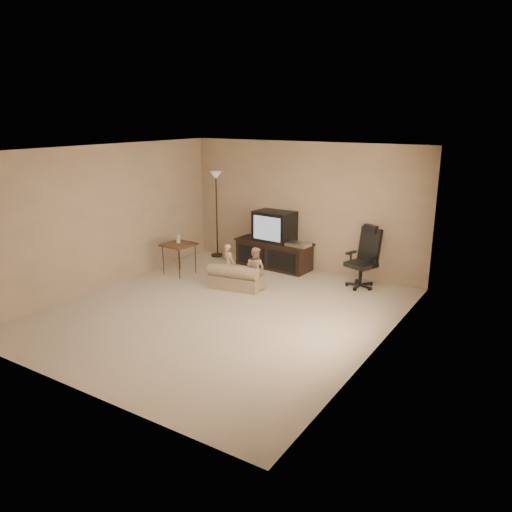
{
  "coord_description": "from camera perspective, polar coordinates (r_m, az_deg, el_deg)",
  "views": [
    {
      "loc": [
        4.36,
        -5.9,
        2.99
      ],
      "look_at": [
        0.26,
        0.6,
        0.8
      ],
      "focal_mm": 35.0,
      "sensor_mm": 36.0,
      "label": 1
    }
  ],
  "objects": [
    {
      "name": "toddler_right",
      "position": [
        8.76,
        -0.09,
        -1.43
      ],
      "size": [
        0.39,
        0.23,
        0.76
      ],
      "primitive_type": "imported",
      "rotation": [
        0.0,
        0.0,
        3.06
      ],
      "color": "tan",
      "rests_on": "floor"
    },
    {
      "name": "floor_lamp",
      "position": [
        10.68,
        -4.56,
        6.97
      ],
      "size": [
        0.29,
        0.29,
        1.84
      ],
      "color": "black",
      "rests_on": "floor"
    },
    {
      "name": "tv_stand",
      "position": [
        10.02,
        2.11,
        1.35
      ],
      "size": [
        1.63,
        0.7,
        1.15
      ],
      "rotation": [
        0.0,
        0.0,
        -0.07
      ],
      "color": "black",
      "rests_on": "floor"
    },
    {
      "name": "office_chair",
      "position": [
        9.09,
        12.19,
        -1.02
      ],
      "size": [
        0.65,
        0.67,
        1.12
      ],
      "rotation": [
        0.0,
        0.0,
        -0.33
      ],
      "color": "black",
      "rests_on": "floor"
    },
    {
      "name": "side_table",
      "position": [
        9.66,
        -8.82,
        1.29
      ],
      "size": [
        0.59,
        0.59,
        0.82
      ],
      "rotation": [
        0.0,
        0.0,
        -0.08
      ],
      "color": "brown",
      "rests_on": "floor"
    },
    {
      "name": "room_shell",
      "position": [
        7.49,
        -4.18,
        4.51
      ],
      "size": [
        5.5,
        5.5,
        5.5
      ],
      "color": "white",
      "rests_on": "floor"
    },
    {
      "name": "floor",
      "position": [
        7.93,
        -3.96,
        -6.31
      ],
      "size": [
        5.5,
        5.5,
        0.0
      ],
      "primitive_type": "plane",
      "color": "beige",
      "rests_on": "ground"
    },
    {
      "name": "toddler_left",
      "position": [
        9.12,
        -3.26,
        -0.85
      ],
      "size": [
        0.27,
        0.2,
        0.73
      ],
      "primitive_type": "imported",
      "rotation": [
        0.0,
        0.0,
        3.15
      ],
      "color": "tan",
      "rests_on": "floor"
    },
    {
      "name": "child_sofa",
      "position": [
        8.87,
        -2.35,
        -2.56
      ],
      "size": [
        1.0,
        0.68,
        0.45
      ],
      "rotation": [
        0.0,
        0.0,
        0.17
      ],
      "color": "#9D8B6A",
      "rests_on": "floor"
    }
  ]
}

